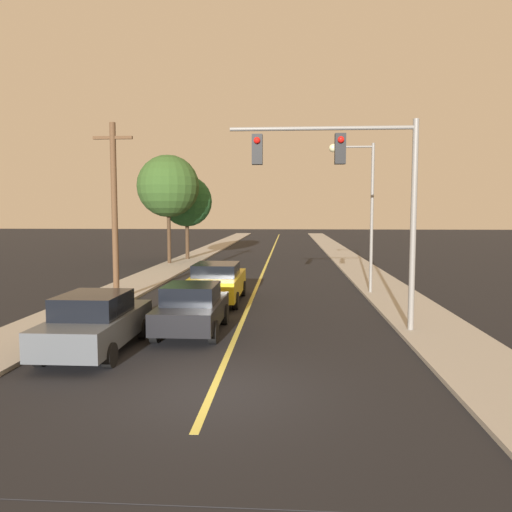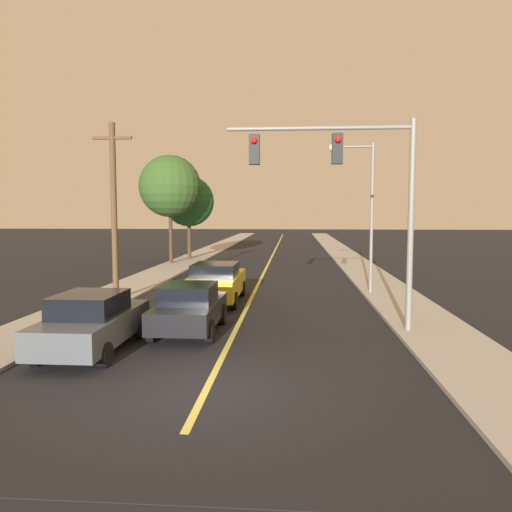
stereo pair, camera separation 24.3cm
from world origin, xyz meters
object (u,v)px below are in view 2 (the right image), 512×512
(traffic_signal_mast, at_px, (351,179))
(car_near_lane_front, at_px, (189,308))
(utility_pole_left, at_px, (114,208))
(car_near_lane_second, at_px, (216,282))
(tree_left_far, at_px, (189,201))
(tree_left_near, at_px, (170,186))
(streetlamp_right, at_px, (361,196))
(car_outer_lane_front, at_px, (92,322))

(traffic_signal_mast, bearing_deg, car_near_lane_front, -175.15)
(utility_pole_left, bearing_deg, car_near_lane_front, -50.54)
(car_near_lane_front, relative_size, traffic_signal_mast, 0.63)
(traffic_signal_mast, bearing_deg, car_near_lane_second, 134.86)
(tree_left_far, bearing_deg, tree_left_near, -101.16)
(streetlamp_right, distance_m, tree_left_far, 18.93)
(car_near_lane_second, height_order, car_outer_lane_front, car_near_lane_second)
(utility_pole_left, relative_size, tree_left_near, 0.94)
(car_near_lane_front, bearing_deg, car_near_lane_second, 90.00)
(traffic_signal_mast, distance_m, tree_left_far, 24.63)
(streetlamp_right, xyz_separation_m, utility_pole_left, (-10.24, -2.61, -0.56))
(streetlamp_right, bearing_deg, utility_pole_left, -165.67)
(car_outer_lane_front, xyz_separation_m, traffic_signal_mast, (7.01, 2.60, 3.88))
(car_near_lane_front, height_order, streetlamp_right, streetlamp_right)
(tree_left_far, bearing_deg, car_outer_lane_front, -83.89)
(car_outer_lane_front, distance_m, tree_left_near, 22.74)
(tree_left_near, relative_size, tree_left_far, 1.19)
(car_near_lane_front, distance_m, streetlamp_right, 10.43)
(traffic_signal_mast, xyz_separation_m, tree_left_far, (-9.71, 22.63, -0.15))
(utility_pole_left, distance_m, tree_left_near, 14.96)
(car_near_lane_second, xyz_separation_m, car_outer_lane_front, (-2.15, -7.48, -0.05))
(car_near_lane_front, distance_m, tree_left_far, 23.85)
(car_near_lane_front, bearing_deg, car_outer_lane_front, -134.59)
(streetlamp_right, height_order, tree_left_near, tree_left_near)
(car_near_lane_second, distance_m, utility_pole_left, 5.11)
(car_near_lane_second, xyz_separation_m, traffic_signal_mast, (4.86, -4.88, 3.84))
(tree_left_near, xyz_separation_m, tree_left_far, (0.64, 3.24, -0.99))
(car_near_lane_front, distance_m, traffic_signal_mast, 6.24)
(car_near_lane_second, xyz_separation_m, tree_left_near, (-5.49, 14.52, 4.67))
(utility_pole_left, bearing_deg, streetlamp_right, 14.33)
(car_outer_lane_front, bearing_deg, utility_pole_left, 105.32)
(car_outer_lane_front, distance_m, traffic_signal_mast, 8.43)
(car_near_lane_front, height_order, car_near_lane_second, car_near_lane_second)
(car_near_lane_front, relative_size, tree_left_far, 0.63)
(car_near_lane_second, xyz_separation_m, utility_pole_left, (-4.12, -0.29, 3.01))
(car_outer_lane_front, bearing_deg, traffic_signal_mast, 20.32)
(car_near_lane_second, relative_size, tree_left_far, 0.78)
(utility_pole_left, xyz_separation_m, tree_left_far, (-0.73, 18.04, 0.67))
(car_outer_lane_front, relative_size, utility_pole_left, 0.62)
(utility_pole_left, height_order, tree_left_far, utility_pole_left)
(car_near_lane_front, relative_size, car_outer_lane_front, 0.91)
(car_near_lane_second, bearing_deg, tree_left_near, 110.72)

